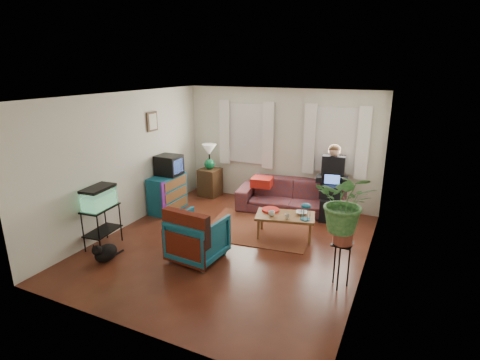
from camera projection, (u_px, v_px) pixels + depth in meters
The scene contains 31 objects.
floor at pixel (230, 245), 6.65m from camera, with size 4.50×5.00×0.01m, color #4F2B14.
ceiling at pixel (229, 96), 5.89m from camera, with size 4.50×5.00×0.01m, color white.
wall_back at pixel (280, 147), 8.44m from camera, with size 4.50×0.01×2.60m, color silver.
wall_front at pixel (127, 232), 4.11m from camera, with size 4.50×0.01×2.60m, color silver.
wall_left at pixel (126, 161), 7.19m from camera, with size 0.01×5.00×2.60m, color silver.
wall_right at pixel (370, 194), 5.35m from camera, with size 0.01×5.00×2.60m, color silver.
window_left at pixel (247, 134), 8.67m from camera, with size 1.08×0.04×1.38m, color white.
window_right at pixel (336, 141), 7.83m from camera, with size 1.08×0.04×1.38m, color white.
curtains_left at pixel (246, 134), 8.60m from camera, with size 1.36×0.06×1.50m, color white.
curtains_right at pixel (335, 141), 7.76m from camera, with size 1.36×0.06×1.50m, color white.
picture_frame at pixel (153, 122), 7.72m from camera, with size 0.04×0.32×0.40m, color #3D2616.
area_rug at pixel (259, 228), 7.32m from camera, with size 2.00×1.60×0.01m, color brown.
sofa at pixel (292, 191), 8.11m from camera, with size 2.31×0.91×0.90m, color brown.
seated_person at pixel (332, 184), 7.81m from camera, with size 0.58×0.71×1.38m, color black, non-canonical shape.
side_table at pixel (210, 182), 9.11m from camera, with size 0.46×0.46×0.67m, color #381D15.
table_lamp at pixel (209, 157), 8.93m from camera, with size 0.35×0.35×0.61m, color white, non-canonical shape.
dresser at pixel (167, 193), 8.14m from camera, with size 0.44×0.89×0.80m, color #115E67.
crt_tv at pixel (169, 165), 8.03m from camera, with size 0.49×0.44×0.43m, color black.
aquarium_stand at pixel (102, 227), 6.51m from camera, with size 0.36×0.65×0.73m, color black.
aquarium at pixel (99, 197), 6.35m from camera, with size 0.33×0.59×0.38m, color #7FD899.
black_cat at pixel (106, 251), 6.05m from camera, with size 0.28×0.43×0.36m, color black.
armchair at pixel (198, 235), 6.09m from camera, with size 0.80×0.74×0.82m, color #105A63.
serape_throw at pixel (185, 233), 5.78m from camera, with size 0.82×0.19×0.67m, color #9E0A0A.
coffee_table at pixel (285, 226), 6.91m from camera, with size 1.06×0.58×0.44m, color brown.
cup_a at pixel (272, 213), 6.79m from camera, with size 0.12×0.12×0.09m, color white.
cup_b at pixel (287, 216), 6.66m from camera, with size 0.10×0.10×0.09m, color beige.
bowl at pixel (301, 213), 6.88m from camera, with size 0.21×0.21×0.05m, color white.
snack_tray at pixel (271, 210), 7.03m from camera, with size 0.33×0.33×0.04m, color #B21414.
birdcage at pixel (306, 211), 6.60m from camera, with size 0.17×0.17×0.31m, color #115B6B, non-canonical shape.
plant_stand at pixel (341, 265), 5.31m from camera, with size 0.29×0.29×0.69m, color black.
potted_plant at pixel (345, 212), 5.07m from camera, with size 0.78×0.68×0.87m, color #599947.
Camera 1 is at (2.73, -5.37, 3.05)m, focal length 28.00 mm.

